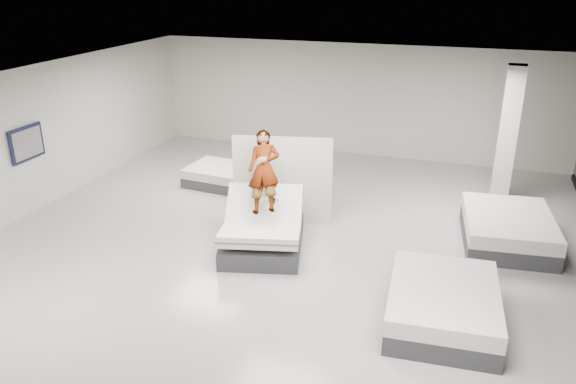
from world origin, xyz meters
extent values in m
plane|color=#AEACA4|center=(0.00, 0.00, 0.00)|extent=(14.00, 14.00, 0.00)
plane|color=black|center=(0.00, 0.00, 3.20)|extent=(14.00, 14.00, 0.00)
cube|color=beige|center=(0.00, 7.00, 1.60)|extent=(12.00, 0.04, 3.20)
cube|color=beige|center=(-6.00, 0.00, 1.60)|extent=(0.04, 14.00, 3.20)
cube|color=#3C3C41|center=(-0.41, 0.41, 0.17)|extent=(1.93, 2.28, 0.35)
cube|color=white|center=(-0.49, 0.72, 0.74)|extent=(1.66, 1.25, 0.78)
cube|color=#5C5C60|center=(-0.49, 0.72, 0.74)|extent=(1.66, 1.15, 0.65)
cube|color=white|center=(-0.30, -0.05, 0.52)|extent=(1.69, 1.34, 0.34)
cube|color=#5C5C60|center=(-0.30, -0.05, 0.52)|extent=(1.70, 1.34, 0.16)
cube|color=white|center=(-0.52, 0.84, 1.06)|extent=(0.62, 0.52, 0.35)
imported|color=slate|center=(-0.49, 0.70, 1.25)|extent=(0.99, 1.67, 1.45)
cube|color=black|center=(-0.19, 0.42, 1.04)|extent=(0.08, 0.15, 0.08)
cube|color=silver|center=(-0.47, 1.73, 0.96)|extent=(2.08, 0.55, 1.91)
cube|color=#3C3C41|center=(4.12, 2.20, 0.17)|extent=(1.88, 2.37, 0.33)
cube|color=white|center=(4.12, 2.20, 0.47)|extent=(1.88, 2.37, 0.28)
cube|color=#3C3C41|center=(3.11, -0.99, 0.16)|extent=(1.78, 2.29, 0.33)
cube|color=white|center=(3.11, -0.99, 0.46)|extent=(1.78, 2.29, 0.27)
cube|color=#3C3C41|center=(-2.64, 3.36, 0.13)|extent=(1.84, 1.45, 0.26)
cube|color=white|center=(-2.64, 3.36, 0.37)|extent=(1.84, 1.45, 0.22)
cube|color=silver|center=(4.00, 4.50, 1.60)|extent=(0.40, 0.40, 3.20)
cube|color=black|center=(-5.94, 0.50, 1.60)|extent=(0.05, 0.95, 0.75)
cube|color=tan|center=(-5.91, 0.50, 1.60)|extent=(0.02, 0.82, 0.62)
camera|label=1|loc=(3.21, -8.77, 5.16)|focal=35.00mm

